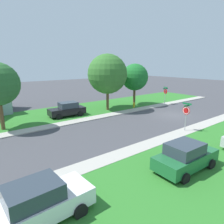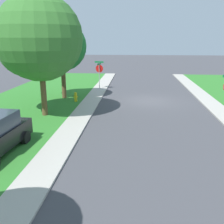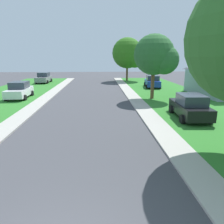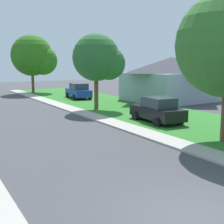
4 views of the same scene
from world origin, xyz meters
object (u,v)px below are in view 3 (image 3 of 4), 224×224
(car_blue_across_road, at_px, (152,82))
(tree_sidewalk_mid, at_px, (157,56))
(car_grey_far_down_street, at_px, (44,78))
(tree_corner_large, at_px, (129,54))
(car_white_driveway_right, at_px, (19,90))
(car_black_kerbside_mid, at_px, (190,107))

(car_blue_across_road, distance_m, tree_sidewalk_mid, 9.26)
(car_blue_across_road, relative_size, tree_sidewalk_mid, 0.69)
(car_grey_far_down_street, height_order, car_blue_across_road, same)
(car_grey_far_down_street, distance_m, tree_corner_large, 15.32)
(car_grey_far_down_street, relative_size, car_blue_across_road, 0.97)
(tree_sidewalk_mid, bearing_deg, car_white_driveway_right, 174.77)
(car_white_driveway_right, distance_m, car_blue_across_road, 17.39)
(car_blue_across_road, height_order, car_black_kerbside_mid, same)
(car_white_driveway_right, height_order, tree_sidewalk_mid, tree_sidewalk_mid)
(car_blue_across_road, bearing_deg, car_grey_far_down_street, 158.76)
(car_black_kerbside_mid, xyz_separation_m, tree_corner_large, (-1.00, 24.34, 3.88))
(car_white_driveway_right, distance_m, tree_corner_large, 21.42)
(car_blue_across_road, xyz_separation_m, tree_sidewalk_mid, (-1.83, -8.40, 3.46))
(car_blue_across_road, bearing_deg, tree_sidewalk_mid, -102.30)
(car_blue_across_road, distance_m, car_black_kerbside_mid, 15.50)
(car_white_driveway_right, relative_size, car_black_kerbside_mid, 0.99)
(car_white_driveway_right, relative_size, car_blue_across_road, 0.98)
(car_white_driveway_right, xyz_separation_m, car_black_kerbside_mid, (14.71, -8.35, 0.00))
(car_grey_far_down_street, height_order, tree_corner_large, tree_corner_large)
(tree_sidewalk_mid, distance_m, tree_corner_large, 17.28)
(car_black_kerbside_mid, height_order, tree_sidewalk_mid, tree_sidewalk_mid)
(car_grey_far_down_street, distance_m, car_blue_across_road, 18.01)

